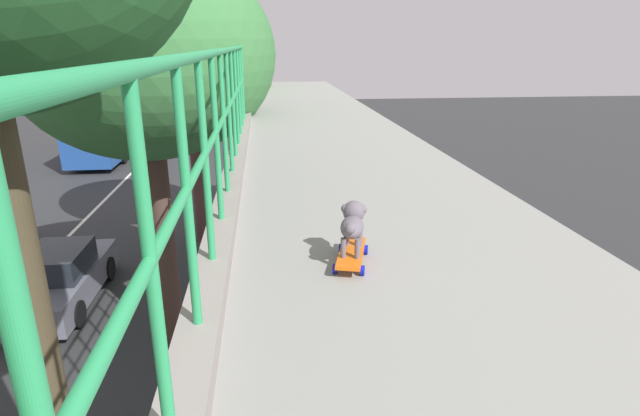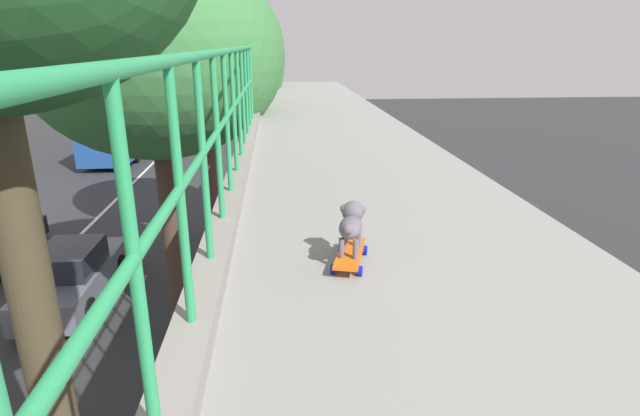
# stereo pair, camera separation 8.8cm
# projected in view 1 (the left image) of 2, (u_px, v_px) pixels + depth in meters

# --- Properties ---
(green_railing) EXTENTS (0.20, 33.69, 1.35)m
(green_railing) POSITION_uv_depth(u_px,v_px,m) (167.00, 401.00, 1.61)
(green_railing) COLOR gray
(green_railing) RESTS_ON overpass_deck
(car_grey_fifth) EXTENTS (1.71, 4.35, 1.56)m
(car_grey_fifth) POSITION_uv_depth(u_px,v_px,m) (62.00, 279.00, 13.05)
(car_grey_fifth) COLOR slate
(car_grey_fifth) RESTS_ON ground
(city_bus) EXTENTS (2.65, 11.34, 3.34)m
(city_bus) POSITION_uv_depth(u_px,v_px,m) (113.00, 123.00, 30.76)
(city_bus) COLOR #1F4791
(city_bus) RESTS_ON ground
(roadside_tree_far) EXTENTS (5.13, 5.13, 8.44)m
(roadside_tree_far) POSITION_uv_depth(u_px,v_px,m) (144.00, 56.00, 9.72)
(roadside_tree_far) COLOR #49332B
(roadside_tree_far) RESTS_ON ground
(roadside_tree_farthest) EXTENTS (5.27, 5.27, 8.59)m
(roadside_tree_farthest) POSITION_uv_depth(u_px,v_px,m) (190.00, 63.00, 15.66)
(roadside_tree_farthest) COLOR #513330
(roadside_tree_farthest) RESTS_ON ground
(toy_skateboard) EXTENTS (0.30, 0.54, 0.09)m
(toy_skateboard) POSITION_uv_depth(u_px,v_px,m) (351.00, 254.00, 3.27)
(toy_skateboard) COLOR orange
(toy_skateboard) RESTS_ON overpass_deck
(small_dog) EXTENTS (0.22, 0.38, 0.31)m
(small_dog) POSITION_uv_depth(u_px,v_px,m) (353.00, 222.00, 3.23)
(small_dog) COLOR #625964
(small_dog) RESTS_ON toy_skateboard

